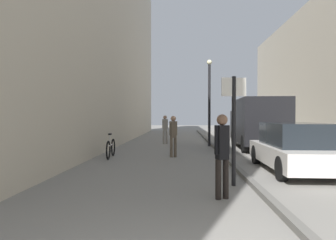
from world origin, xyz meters
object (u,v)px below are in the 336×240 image
object	(u,v)px
delivery_van	(257,122)
parked_car	(295,148)
street_sign_post	(234,121)
bicycle_leaning	(111,148)
pedestrian_main_foreground	(222,150)
pedestrian_far_crossing	(165,128)
lamp_post	(209,97)
pedestrian_mid_block	(173,133)

from	to	relation	value
delivery_van	parked_car	size ratio (longest dim) A/B	1.34
street_sign_post	bicycle_leaning	size ratio (longest dim) A/B	1.47
street_sign_post	bicycle_leaning	distance (m)	6.27
delivery_van	pedestrian_main_foreground	bearing A→B (deg)	-104.86
pedestrian_far_crossing	delivery_van	bearing A→B (deg)	-26.92
lamp_post	bicycle_leaning	size ratio (longest dim) A/B	2.69
pedestrian_main_foreground	street_sign_post	world-z (taller)	street_sign_post
pedestrian_main_foreground	pedestrian_mid_block	world-z (taller)	pedestrian_main_foreground
pedestrian_mid_block	delivery_van	xyz separation A→B (m)	(4.18, 3.39, 0.37)
pedestrian_mid_block	lamp_post	xyz separation A→B (m)	(1.85, 4.62, 1.76)
pedestrian_far_crossing	parked_car	distance (m)	9.68
lamp_post	street_sign_post	bearing A→B (deg)	-91.58
pedestrian_far_crossing	lamp_post	world-z (taller)	lamp_post
pedestrian_mid_block	delivery_van	distance (m)	5.39
pedestrian_far_crossing	street_sign_post	bearing A→B (deg)	-79.87
pedestrian_mid_block	pedestrian_far_crossing	xyz separation A→B (m)	(-0.66, 5.66, 0.01)
pedestrian_main_foreground	bicycle_leaning	distance (m)	6.88
pedestrian_mid_block	bicycle_leaning	bearing A→B (deg)	167.48
delivery_van	lamp_post	size ratio (longest dim) A/B	1.19
parked_car	lamp_post	bearing A→B (deg)	104.61
pedestrian_main_foreground	parked_car	distance (m)	4.08
parked_car	lamp_post	distance (m)	8.07
parked_car	street_sign_post	world-z (taller)	street_sign_post
pedestrian_mid_block	bicycle_leaning	world-z (taller)	pedestrian_mid_block
pedestrian_main_foreground	delivery_van	distance (m)	9.99
lamp_post	bicycle_leaning	bearing A→B (deg)	-131.21
pedestrian_mid_block	pedestrian_far_crossing	world-z (taller)	pedestrian_far_crossing
parked_car	bicycle_leaning	world-z (taller)	parked_car
lamp_post	delivery_van	bearing A→B (deg)	-27.78
bicycle_leaning	lamp_post	bearing A→B (deg)	45.82
street_sign_post	pedestrian_main_foreground	bearing A→B (deg)	60.53
pedestrian_mid_block	pedestrian_main_foreground	bearing A→B (deg)	-99.15
pedestrian_far_crossing	lamp_post	size ratio (longest dim) A/B	0.36
street_sign_post	lamp_post	distance (m)	9.64
street_sign_post	pedestrian_mid_block	bearing A→B (deg)	-81.79
lamp_post	bicycle_leaning	distance (m)	6.97
pedestrian_main_foreground	street_sign_post	size ratio (longest dim) A/B	0.65
pedestrian_main_foreground	bicycle_leaning	bearing A→B (deg)	-80.56
pedestrian_far_crossing	bicycle_leaning	distance (m)	6.28
parked_car	bicycle_leaning	xyz separation A→B (m)	(-6.21, 2.65, -0.33)
pedestrian_mid_block	pedestrian_far_crossing	bearing A→B (deg)	76.76
pedestrian_mid_block	street_sign_post	distance (m)	5.23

